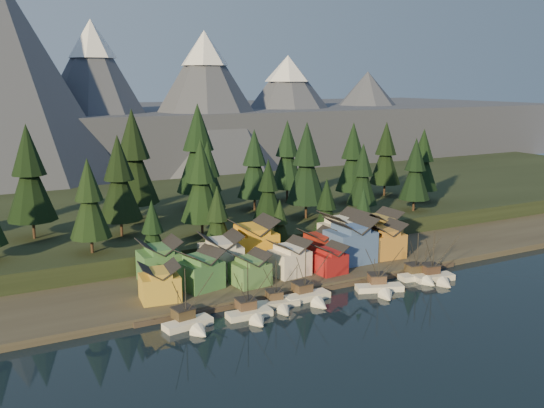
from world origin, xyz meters
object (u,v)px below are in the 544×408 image
boat_1 (251,307)px  boat_5 (421,270)px  boat_6 (437,271)px  house_front_0 (159,281)px  house_back_1 (221,254)px  house_back_0 (159,259)px  boat_2 (279,298)px  house_front_1 (200,268)px  boat_4 (381,282)px  boat_3 (310,290)px  boat_0 (190,316)px

boat_1 → boat_5: 44.41m
boat_6 → house_front_0: boat_6 is taller
house_back_1 → boat_5: bearing=-20.0°
boat_1 → house_back_0: house_back_0 is taller
boat_1 → house_front_0: boat_1 is taller
boat_5 → boat_2: bearing=-173.1°
boat_1 → house_front_1: (-3.56, 17.11, 3.43)m
house_front_0 → house_back_0: size_ratio=0.90×
boat_2 → house_front_0: boat_2 is taller
boat_2 → boat_4: boat_4 is taller
house_front_0 → house_back_0: bearing=79.2°
boat_5 → house_back_1: bearing=160.6°
house_front_1 → boat_2: bearing=-66.8°
boat_5 → house_back_0: size_ratio=1.27×
boat_6 → house_back_1: bearing=161.8°
boat_1 → boat_3: boat_3 is taller
boat_4 → boat_3: bearing=-169.2°
house_front_0 → house_back_1: bearing=33.4°
boat_5 → house_back_0: (-54.10, 23.63, 4.05)m
boat_3 → house_back_1: bearing=117.6°
boat_5 → house_back_0: bearing=163.8°
boat_1 → boat_6: bearing=1.8°
boat_2 → boat_5: (36.96, -0.35, 0.35)m
boat_0 → house_front_0: (-1.44, 13.26, 2.98)m
boat_0 → boat_2: bearing=-4.3°
boat_3 → house_back_0: bearing=135.2°
boat_2 → house_back_1: bearing=109.5°
boat_0 → boat_6: bearing=-9.8°
house_front_1 → boat_0: bearing=-131.4°
boat_2 → boat_4: bearing=2.8°
boat_0 → house_back_1: size_ratio=1.27×
boat_2 → boat_3: bearing=10.7°
boat_0 → boat_4: (43.28, -1.19, -0.19)m
boat_3 → house_front_1: bearing=140.3°
boat_5 → house_front_1: bearing=170.1°
boat_5 → house_front_0: boat_5 is taller
boat_3 → boat_4: bearing=-11.3°
boat_1 → boat_2: bearing=20.7°
boat_6 → boat_3: bearing=-175.5°
boat_5 → boat_3: bearing=-173.7°
house_back_0 → boat_2: bearing=-52.4°
house_front_1 → house_back_1: house_back_1 is taller
boat_2 → house_back_0: house_back_0 is taller
boat_1 → boat_4: boat_4 is taller
boat_3 → house_back_1: size_ratio=1.26×
boat_4 → house_front_1: 39.02m
boat_3 → boat_0: bearing=-178.3°
boat_1 → boat_5: bearing=5.0°
boat_0 → boat_1: 12.05m
boat_1 → house_front_1: size_ratio=1.25×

